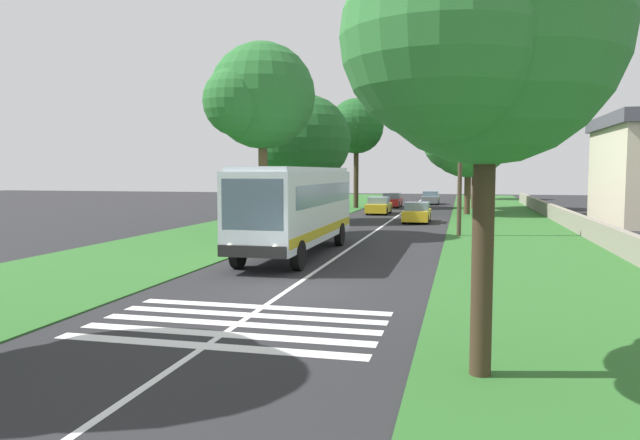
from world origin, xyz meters
TOP-DOWN VIEW (x-y plane):
  - ground at (0.00, 0.00)m, footprint 160.00×160.00m
  - grass_verge_left at (15.00, 8.20)m, footprint 120.00×8.00m
  - grass_verge_right at (15.00, -8.20)m, footprint 120.00×8.00m
  - centre_line at (15.00, 0.00)m, footprint 110.00×0.16m
  - coach_bus at (7.55, 1.80)m, footprint 11.16×2.62m
  - zebra_crossing at (-3.97, 0.00)m, footprint 4.05×6.80m
  - trailing_car_0 at (25.23, -1.96)m, footprint 4.30×1.78m
  - trailing_car_1 at (32.95, 1.78)m, footprint 4.30×1.78m
  - trailing_car_2 at (42.87, 1.84)m, footprint 4.30×1.78m
  - trailing_car_3 at (49.36, -1.66)m, footprint 4.30×1.78m
  - roadside_tree_left_0 at (14.02, 5.60)m, footprint 7.00×5.66m
  - roadside_tree_left_1 at (23.75, 5.79)m, footprint 7.25×6.22m
  - roadside_tree_left_2 at (40.37, 5.20)m, footprint 6.81×5.37m
  - roadside_tree_right_0 at (-6.38, -5.25)m, footprint 5.46×4.50m
  - roadside_tree_right_1 at (61.92, -5.64)m, footprint 7.34×5.95m
  - roadside_tree_right_2 at (34.06, -5.21)m, footprint 9.14×7.25m
  - roadside_tree_right_3 at (41.45, -6.00)m, footprint 8.37×7.43m
  - utility_pole at (16.68, -4.89)m, footprint 0.24×1.40m
  - roadside_wall at (20.00, -11.60)m, footprint 70.00×0.40m

SIDE VIEW (x-z plane):
  - ground at x=0.00m, z-range 0.00..0.00m
  - zebra_crossing at x=-3.97m, z-range 0.00..0.01m
  - centre_line at x=15.00m, z-range 0.00..0.01m
  - grass_verge_left at x=15.00m, z-range 0.00..0.04m
  - grass_verge_right at x=15.00m, z-range 0.00..0.04m
  - roadside_wall at x=20.00m, z-range 0.04..1.10m
  - trailing_car_0 at x=25.23m, z-range -0.05..1.38m
  - trailing_car_1 at x=32.95m, z-range -0.05..1.38m
  - trailing_car_2 at x=42.87m, z-range -0.05..1.38m
  - trailing_car_3 at x=49.36m, z-range -0.05..1.38m
  - coach_bus at x=7.55m, z-range 0.28..4.01m
  - utility_pole at x=16.68m, z-range 0.18..7.57m
  - roadside_tree_left_1 at x=23.75m, z-range 1.19..10.04m
  - roadside_tree_right_0 at x=-6.38m, z-range 1.70..9.82m
  - roadside_tree_right_2 at x=34.06m, z-range 1.31..11.56m
  - roadside_tree_right_3 at x=41.45m, z-range 1.72..12.85m
  - roadside_tree_left_0 at x=14.02m, z-range 2.22..12.61m
  - roadside_tree_right_1 at x=61.92m, z-range 2.22..12.83m
  - roadside_tree_left_2 at x=40.37m, z-range 2.46..13.02m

